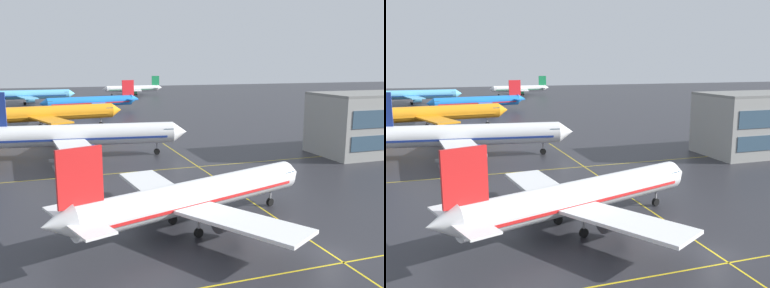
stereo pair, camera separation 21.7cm
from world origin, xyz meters
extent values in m
plane|color=#28282D|center=(0.00, 0.00, 0.00)|extent=(600.00, 600.00, 0.00)
cylinder|color=white|center=(-9.68, 10.74, 3.73)|extent=(28.69, 12.58, 3.46)
cone|color=white|center=(5.23, 15.77, 3.73)|extent=(3.32, 3.97, 3.39)
cone|color=white|center=(-24.86, 5.63, 4.09)|extent=(3.81, 4.04, 3.28)
cube|color=red|center=(-22.62, 6.38, 8.01)|extent=(4.24, 1.71, 5.46)
cube|color=white|center=(-22.17, 3.65, 4.09)|extent=(4.27, 5.41, 0.22)
cube|color=white|center=(-23.92, 8.82, 4.09)|extent=(4.27, 5.41, 0.22)
cube|color=white|center=(-8.08, 3.12, 3.18)|extent=(11.03, 14.15, 0.36)
cube|color=white|center=(-13.02, 17.78, 3.18)|extent=(6.28, 14.10, 0.36)
cylinder|color=#4C4C51|center=(-8.00, 6.32, 2.00)|extent=(3.54, 2.80, 1.91)
cylinder|color=#4C4C51|center=(-11.02, 15.28, 2.00)|extent=(3.54, 2.80, 1.91)
cube|color=#385166|center=(3.25, 15.10, 4.23)|extent=(2.57, 3.54, 0.64)
cube|color=red|center=(-9.68, 10.74, 3.30)|extent=(26.50, 11.87, 0.33)
cylinder|color=#99999E|center=(1.52, 14.52, 1.50)|extent=(0.25, 0.25, 1.50)
cylinder|color=black|center=(1.52, 14.52, 0.50)|extent=(1.08, 0.71, 1.00)
cylinder|color=#99999E|center=(-10.65, 7.92, 1.50)|extent=(0.25, 0.25, 1.50)
cylinder|color=black|center=(-10.65, 7.92, 0.50)|extent=(1.08, 0.71, 1.00)
cylinder|color=#99999E|center=(-12.16, 12.40, 1.50)|extent=(0.25, 0.25, 1.50)
cylinder|color=black|center=(-12.16, 12.40, 0.50)|extent=(1.08, 0.71, 1.00)
cylinder|color=white|center=(-18.28, 51.78, 4.45)|extent=(34.97, 8.62, 4.12)
cone|color=white|center=(0.33, 49.33, 4.45)|extent=(3.33, 4.38, 4.04)
cube|color=white|center=(-20.56, 42.78, 3.80)|extent=(6.90, 16.67, 0.43)
cube|color=white|center=(-18.15, 61.07, 3.80)|extent=(10.75, 17.23, 0.43)
cylinder|color=navy|center=(-18.80, 46.16, 2.39)|extent=(3.96, 2.74, 2.28)
cylinder|color=navy|center=(-17.33, 57.35, 2.39)|extent=(3.96, 2.74, 2.28)
cube|color=#385166|center=(-2.14, 49.66, 5.05)|extent=(2.43, 4.02, 0.76)
cube|color=navy|center=(-18.28, 51.78, 3.93)|extent=(32.22, 8.30, 0.39)
cylinder|color=#99999E|center=(-4.30, 49.94, 1.79)|extent=(0.30, 0.30, 1.79)
cylinder|color=black|center=(-4.30, 49.94, 0.60)|extent=(1.25, 0.64, 1.19)
cylinder|color=#99999E|center=(-20.80, 49.27, 1.79)|extent=(0.30, 0.30, 1.79)
cylinder|color=black|center=(-20.80, 49.27, 0.60)|extent=(1.25, 0.64, 1.19)
cylinder|color=#99999E|center=(-20.07, 54.86, 1.79)|extent=(0.30, 0.30, 1.79)
cylinder|color=black|center=(-20.07, 54.86, 0.60)|extent=(1.25, 0.64, 1.19)
cylinder|color=orange|center=(-23.83, 91.26, 4.48)|extent=(35.18, 8.51, 4.15)
cone|color=orange|center=(-5.09, 93.64, 4.48)|extent=(3.33, 4.39, 4.07)
cube|color=orange|center=(-23.74, 81.92, 3.82)|extent=(10.75, 17.33, 0.44)
cube|color=orange|center=(-26.08, 100.33, 3.82)|extent=(7.02, 16.79, 0.44)
cylinder|color=#333338|center=(-22.89, 85.66, 2.40)|extent=(3.97, 2.74, 2.29)
cylinder|color=#333338|center=(-24.32, 96.92, 2.40)|extent=(3.97, 2.74, 2.29)
cube|color=#385166|center=(-7.58, 93.32, 5.08)|extent=(2.43, 4.03, 0.76)
cube|color=orange|center=(-23.83, 91.26, 3.96)|extent=(32.41, 8.20, 0.39)
cylinder|color=#99999E|center=(-9.75, 93.05, 1.80)|extent=(0.31, 0.31, 1.80)
cylinder|color=black|center=(-9.75, 93.05, 0.60)|extent=(1.25, 0.64, 1.20)
cylinder|color=#99999E|center=(-25.63, 88.17, 1.80)|extent=(0.31, 0.31, 1.80)
cylinder|color=black|center=(-25.63, 88.17, 0.60)|extent=(1.25, 0.64, 1.20)
cylinder|color=#99999E|center=(-26.35, 93.80, 1.80)|extent=(0.31, 0.31, 1.80)
cylinder|color=black|center=(-26.35, 93.80, 0.60)|extent=(1.25, 0.64, 1.20)
cylinder|color=blue|center=(-8.60, 129.65, 3.99)|extent=(31.35, 8.98, 3.70)
cone|color=blue|center=(-25.21, 126.77, 3.99)|extent=(3.12, 4.01, 3.63)
cone|color=blue|center=(8.29, 132.59, 4.38)|extent=(3.67, 4.00, 3.52)
cube|color=red|center=(5.80, 132.15, 8.57)|extent=(4.67, 1.14, 5.85)
cube|color=blue|center=(5.78, 135.11, 4.38)|extent=(3.94, 5.52, 0.23)
cube|color=blue|center=(6.78, 129.36, 4.38)|extent=(3.94, 5.52, 0.23)
cube|color=blue|center=(-9.06, 137.98, 3.41)|extent=(10.14, 15.45, 0.39)
cube|color=blue|center=(-6.22, 121.66, 3.41)|extent=(5.61, 14.79, 0.39)
cylinder|color=blue|center=(-9.66, 134.61, 2.14)|extent=(3.61, 2.58, 2.05)
cylinder|color=blue|center=(-7.93, 124.63, 2.14)|extent=(3.61, 2.58, 2.05)
cube|color=#385166|center=(-23.00, 127.16, 4.53)|extent=(2.31, 3.66, 0.68)
cube|color=red|center=(-8.60, 129.65, 3.53)|extent=(28.90, 8.59, 0.35)
cylinder|color=#99999E|center=(-21.08, 127.49, 1.61)|extent=(0.27, 0.27, 1.61)
cylinder|color=black|center=(-21.08, 127.49, 0.54)|extent=(1.13, 0.62, 1.07)
cylinder|color=#99999E|center=(-7.11, 132.48, 1.61)|extent=(0.27, 0.27, 1.61)
cylinder|color=black|center=(-7.11, 132.48, 0.54)|extent=(1.13, 0.62, 1.07)
cylinder|color=#99999E|center=(-6.25, 127.49, 1.61)|extent=(0.27, 0.27, 1.61)
cylinder|color=black|center=(-6.25, 127.49, 0.54)|extent=(1.13, 0.62, 1.07)
cylinder|color=#5BB7E5|center=(-30.51, 169.78, 4.27)|extent=(33.49, 5.37, 3.96)
cone|color=#5BB7E5|center=(-12.50, 170.55, 4.27)|extent=(2.87, 3.99, 3.88)
cube|color=#5BB7E5|center=(-31.18, 160.88, 3.65)|extent=(9.15, 16.49, 0.42)
cube|color=#5BB7E5|center=(-31.93, 178.59, 3.65)|extent=(7.95, 16.32, 0.42)
cylinder|color=#5BB7E5|center=(-30.08, 164.37, 2.29)|extent=(3.63, 2.34, 2.19)
cylinder|color=#5BB7E5|center=(-30.54, 175.21, 2.29)|extent=(3.63, 2.34, 2.19)
cube|color=#385166|center=(-14.89, 170.44, 4.85)|extent=(2.03, 3.72, 0.73)
cube|color=navy|center=(-30.51, 169.78, 3.78)|extent=(30.83, 5.30, 0.38)
cylinder|color=#99999E|center=(-16.97, 170.36, 1.72)|extent=(0.29, 0.29, 1.72)
cylinder|color=black|center=(-16.97, 170.36, 0.57)|extent=(1.17, 0.52, 1.15)
cylinder|color=#99999E|center=(-32.48, 166.99, 1.72)|extent=(0.29, 0.29, 1.72)
cylinder|color=black|center=(-32.48, 166.99, 0.57)|extent=(1.17, 0.52, 1.15)
cylinder|color=#99999E|center=(-32.71, 172.40, 1.72)|extent=(0.29, 0.29, 1.72)
cylinder|color=black|center=(-32.71, 172.40, 0.57)|extent=(1.17, 0.52, 1.15)
cylinder|color=white|center=(22.57, 207.66, 3.66)|extent=(28.68, 4.14, 3.40)
cone|color=white|center=(7.11, 207.26, 3.66)|extent=(2.41, 3.39, 3.33)
cone|color=white|center=(38.29, 208.08, 4.02)|extent=(2.94, 3.30, 3.23)
cube|color=#197F47|center=(35.97, 208.01, 7.87)|extent=(4.30, 0.43, 5.36)
cube|color=white|center=(36.35, 210.71, 4.02)|extent=(2.98, 4.72, 0.21)
cube|color=white|center=(36.49, 205.35, 4.02)|extent=(2.98, 4.72, 0.21)
cube|color=white|center=(23.26, 215.28, 3.13)|extent=(7.65, 14.12, 0.36)
cube|color=white|center=(23.66, 200.09, 3.13)|extent=(7.01, 14.03, 0.36)
cylinder|color=#2D9956|center=(22.27, 212.30, 1.97)|extent=(3.09, 1.96, 1.88)
cylinder|color=#2D9956|center=(22.51, 203.01, 1.97)|extent=(3.09, 1.96, 1.88)
cube|color=#385166|center=(9.17, 207.31, 4.16)|extent=(1.69, 3.17, 0.63)
cube|color=#197F47|center=(22.57, 207.66, 3.24)|extent=(26.39, 4.12, 0.32)
cylinder|color=#99999E|center=(10.96, 207.36, 1.47)|extent=(0.25, 0.25, 1.47)
cylinder|color=black|center=(10.96, 207.36, 0.49)|extent=(0.99, 0.43, 0.98)
cylinder|color=#99999E|center=(24.30, 210.03, 1.47)|extent=(0.25, 0.25, 1.47)
cylinder|color=black|center=(24.30, 210.03, 0.49)|extent=(0.99, 0.43, 0.98)
cylinder|color=#99999E|center=(24.42, 205.39, 1.47)|extent=(0.25, 0.25, 1.47)
cylinder|color=black|center=(24.42, 205.39, 0.49)|extent=(0.99, 0.43, 0.98)
cube|color=yellow|center=(0.00, -2.00, 0.00)|extent=(143.04, 0.20, 0.01)
cube|color=yellow|center=(0.00, 37.48, 0.00)|extent=(143.04, 0.20, 0.01)
cube|color=yellow|center=(0.00, 17.74, 0.00)|extent=(0.20, 86.86, 0.01)
camera|label=1|loc=(-25.42, -32.56, 18.20)|focal=40.52mm
camera|label=2|loc=(-25.21, -32.63, 18.20)|focal=40.52mm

